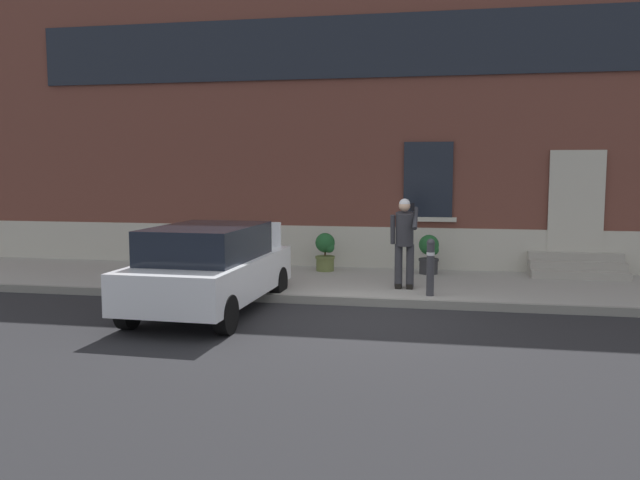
% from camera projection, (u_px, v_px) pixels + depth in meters
% --- Properties ---
extents(ground_plane, '(80.00, 80.00, 0.00)m').
position_uv_depth(ground_plane, '(355.00, 317.00, 10.95)').
color(ground_plane, '#232326').
extents(sidewalk, '(24.00, 3.60, 0.15)m').
position_uv_depth(sidewalk, '(374.00, 284.00, 13.67)').
color(sidewalk, '#99968E').
rests_on(sidewalk, ground).
extents(curb_edge, '(24.00, 0.12, 0.15)m').
position_uv_depth(curb_edge, '(363.00, 302.00, 11.86)').
color(curb_edge, gray).
rests_on(curb_edge, ground).
extents(building_facade, '(24.00, 1.52, 7.50)m').
position_uv_depth(building_facade, '(388.00, 114.00, 15.70)').
color(building_facade, brown).
rests_on(building_facade, ground).
extents(entrance_stoop, '(1.98, 0.96, 0.48)m').
position_uv_depth(entrance_stoop, '(576.00, 267.00, 14.24)').
color(entrance_stoop, '#9E998E').
rests_on(entrance_stoop, sidewalk).
extents(hatchback_car_white, '(1.88, 4.11, 1.50)m').
position_uv_depth(hatchback_car_white, '(210.00, 267.00, 11.25)').
color(hatchback_car_white, white).
rests_on(hatchback_car_white, ground).
extents(bollard_near_person, '(0.15, 0.15, 1.04)m').
position_uv_depth(bollard_near_person, '(430.00, 265.00, 11.96)').
color(bollard_near_person, '#333338').
rests_on(bollard_near_person, sidewalk).
extents(person_on_phone, '(0.51, 0.51, 1.74)m').
position_uv_depth(person_on_phone, '(404.00, 237.00, 12.56)').
color(person_on_phone, '#2D2D33').
rests_on(person_on_phone, sidewalk).
extents(planter_cream, '(0.44, 0.44, 0.86)m').
position_uv_depth(planter_cream, '(232.00, 247.00, 15.61)').
color(planter_cream, beige).
rests_on(planter_cream, sidewalk).
extents(planter_olive, '(0.44, 0.44, 0.86)m').
position_uv_depth(planter_olive, '(325.00, 251.00, 14.87)').
color(planter_olive, '#606B38').
rests_on(planter_olive, sidewalk).
extents(planter_charcoal, '(0.44, 0.44, 0.86)m').
position_uv_depth(planter_charcoal, '(429.00, 253.00, 14.47)').
color(planter_charcoal, '#2D2D30').
rests_on(planter_charcoal, sidewalk).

